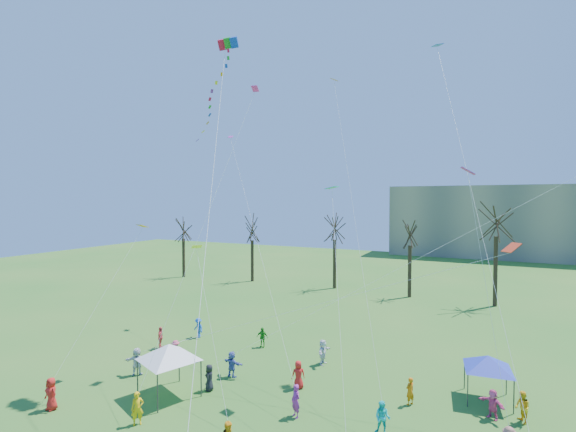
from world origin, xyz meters
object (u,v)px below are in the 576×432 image
at_px(big_box_kite, 217,97).
at_px(canopy_tent_white, 169,352).
at_px(canopy_tent_blue, 488,362).
at_px(distant_building, 545,222).

distance_m(big_box_kite, canopy_tent_white, 16.71).
bearing_deg(big_box_kite, canopy_tent_blue, 11.80).
distance_m(distant_building, canopy_tent_white, 83.06).
bearing_deg(canopy_tent_white, distant_building, 69.70).
bearing_deg(canopy_tent_blue, distant_building, 80.75).
distance_m(distant_building, big_box_kite, 79.59).
xyz_separation_m(distant_building, canopy_tent_blue, (-11.41, -70.06, -5.21)).
xyz_separation_m(distant_building, big_box_kite, (-28.17, -73.56, 11.35)).
bearing_deg(big_box_kite, distant_building, 69.05).
bearing_deg(canopy_tent_blue, big_box_kite, -168.20).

